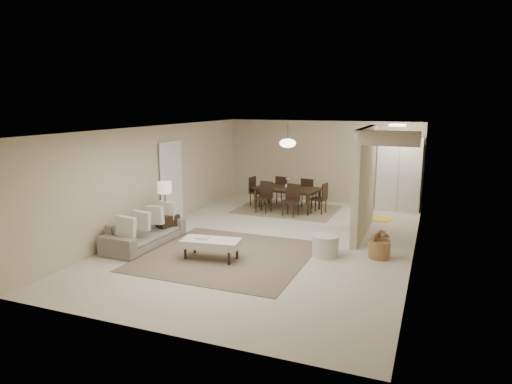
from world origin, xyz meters
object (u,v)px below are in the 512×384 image
at_px(pantry_cabinet, 399,174).
at_px(side_table, 166,225).
at_px(sofa, 145,231).
at_px(dining_table, 287,199).
at_px(round_pouf, 325,246).
at_px(ottoman_bench, 211,243).
at_px(wicker_basket, 379,249).

xyz_separation_m(pantry_cabinet, side_table, (-4.75, -4.72, -0.79)).
height_order(sofa, dining_table, dining_table).
bearing_deg(round_pouf, ottoman_bench, -153.26).
distance_m(pantry_cabinet, wicker_basket, 4.56).
bearing_deg(sofa, side_table, -3.09).
bearing_deg(sofa, ottoman_bench, -98.99).
xyz_separation_m(sofa, wicker_basket, (4.82, 1.00, -0.12)).
height_order(ottoman_bench, round_pouf, round_pouf).
bearing_deg(wicker_basket, ottoman_bench, -156.98).
relative_size(pantry_cabinet, sofa, 1.01).
bearing_deg(sofa, round_pouf, -78.43).
xyz_separation_m(sofa, side_table, (0.05, 0.75, -0.05)).
bearing_deg(dining_table, sofa, -105.37).
xyz_separation_m(sofa, ottoman_bench, (1.76, -0.30, 0.02)).
bearing_deg(dining_table, ottoman_bench, -83.30).
bearing_deg(ottoman_bench, dining_table, 80.99).
height_order(sofa, wicker_basket, sofa).
xyz_separation_m(pantry_cabinet, dining_table, (-2.97, -1.17, -0.73)).
relative_size(ottoman_bench, dining_table, 0.66).
bearing_deg(side_table, pantry_cabinet, 44.82).
distance_m(round_pouf, wicker_basket, 1.06).
bearing_deg(sofa, pantry_cabinet, -40.54).
xyz_separation_m(sofa, round_pouf, (3.80, 0.73, -0.09)).
bearing_deg(dining_table, round_pouf, -53.58).
distance_m(ottoman_bench, wicker_basket, 3.34).
height_order(ottoman_bench, wicker_basket, ottoman_bench).
xyz_separation_m(pantry_cabinet, sofa, (-4.80, -5.47, -0.75)).
bearing_deg(dining_table, wicker_basket, -40.18).
bearing_deg(side_table, round_pouf, -0.40).
bearing_deg(ottoman_bench, sofa, 162.26).
xyz_separation_m(ottoman_bench, round_pouf, (2.04, 1.03, -0.11)).
bearing_deg(dining_table, side_table, -108.97).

